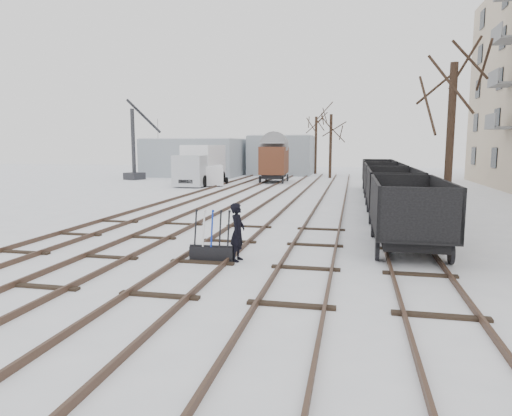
{
  "coord_description": "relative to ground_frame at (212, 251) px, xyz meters",
  "views": [
    {
      "loc": [
        4.23,
        -12.26,
        3.41
      ],
      "look_at": [
        0.89,
        3.3,
        1.2
      ],
      "focal_mm": 32.0,
      "sensor_mm": 36.0,
      "label": 1
    }
  ],
  "objects": [
    {
      "name": "freight_wagon_a",
      "position": [
        5.82,
        2.82,
        0.59
      ],
      "size": [
        2.25,
        5.62,
        2.29
      ],
      "color": "black",
      "rests_on": "ground"
    },
    {
      "name": "ground",
      "position": [
        -0.18,
        -0.4,
        -0.28
      ],
      "size": [
        120.0,
        120.0,
        0.0
      ],
      "primitive_type": "plane",
      "color": "white",
      "rests_on": "ground"
    },
    {
      "name": "ground_frame",
      "position": [
        0.0,
        0.0,
        0.0
      ],
      "size": [
        1.32,
        0.49,
        1.49
      ],
      "rotation": [
        0.0,
        0.0,
        0.05
      ],
      "color": "black",
      "rests_on": "ground"
    },
    {
      "name": "tree_far_left",
      "position": [
        -0.43,
        41.6,
        3.05
      ],
      "size": [
        0.3,
        0.3,
        6.67
      ],
      "primitive_type": "cylinder",
      "color": "black",
      "rests_on": "ground"
    },
    {
      "name": "tracks",
      "position": [
        -0.18,
        13.28,
        -0.21
      ],
      "size": [
        13.9,
        52.0,
        0.16
      ],
      "color": "black",
      "rests_on": "ground"
    },
    {
      "name": "shed_left",
      "position": [
        -13.18,
        35.6,
        1.76
      ],
      "size": [
        10.0,
        8.0,
        4.1
      ],
      "color": "#8D969F",
      "rests_on": "ground"
    },
    {
      "name": "panel_van",
      "position": [
        -7.65,
        24.6,
        0.58
      ],
      "size": [
        2.6,
        4.07,
        1.66
      ],
      "rotation": [
        0.0,
        0.0,
        0.28
      ],
      "color": "white",
      "rests_on": "ground"
    },
    {
      "name": "worker",
      "position": [
        0.75,
        0.1,
        0.58
      ],
      "size": [
        0.46,
        0.66,
        1.73
      ],
      "primitive_type": "imported",
      "rotation": [
        0.0,
        0.0,
        1.5
      ],
      "color": "black",
      "rests_on": "ground"
    },
    {
      "name": "freight_wagon_d",
      "position": [
        5.82,
        22.02,
        0.59
      ],
      "size": [
        2.25,
        5.62,
        2.29
      ],
      "color": "black",
      "rests_on": "ground"
    },
    {
      "name": "freight_wagon_b",
      "position": [
        5.82,
        9.22,
        0.59
      ],
      "size": [
        2.25,
        5.62,
        2.29
      ],
      "color": "black",
      "rests_on": "ground"
    },
    {
      "name": "lorry",
      "position": [
        -8.88,
        24.82,
        1.46
      ],
      "size": [
        2.49,
        7.51,
        3.4
      ],
      "rotation": [
        0.0,
        0.0,
        -0.0
      ],
      "color": "black",
      "rests_on": "ground"
    },
    {
      "name": "tree_near",
      "position": [
        7.63,
        6.23,
        2.96
      ],
      "size": [
        0.3,
        0.3,
        6.49
      ],
      "primitive_type": "cylinder",
      "color": "black",
      "rests_on": "ground"
    },
    {
      "name": "crane",
      "position": [
        -17.18,
        29.04,
        1.76
      ],
      "size": [
        2.01,
        4.64,
        7.78
      ],
      "rotation": [
        0.0,
        0.0,
        -0.37
      ],
      "color": "#28292D",
      "rests_on": "ground"
    },
    {
      "name": "shed_right",
      "position": [
        -4.18,
        39.6,
        1.96
      ],
      "size": [
        7.0,
        6.0,
        4.5
      ],
      "color": "#8D969F",
      "rests_on": "ground"
    },
    {
      "name": "tree_far_right",
      "position": [
        1.62,
        35.01,
        2.96
      ],
      "size": [
        0.3,
        0.3,
        6.49
      ],
      "primitive_type": "cylinder",
      "color": "black",
      "rests_on": "ground"
    },
    {
      "name": "box_van_wagon",
      "position": [
        -3.12,
        28.64,
        1.8
      ],
      "size": [
        2.71,
        4.8,
        3.58
      ],
      "rotation": [
        0.0,
        0.0,
        0.05
      ],
      "color": "black",
      "rests_on": "ground"
    },
    {
      "name": "freight_wagon_c",
      "position": [
        5.82,
        15.62,
        0.59
      ],
      "size": [
        2.25,
        5.62,
        2.29
      ],
      "color": "black",
      "rests_on": "ground"
    }
  ]
}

